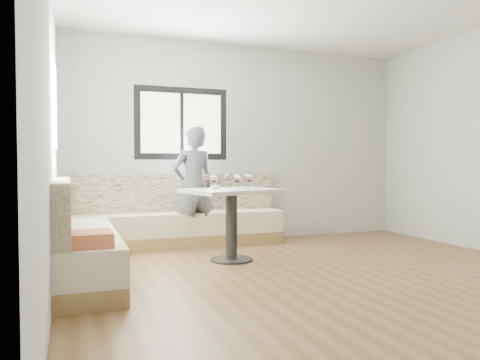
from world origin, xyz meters
The scene contains 11 objects.
room centered at (-0.08, 0.08, 1.41)m, with size 5.01×5.01×2.81m.
banquette centered at (-1.59, 1.62, 0.33)m, with size 2.90×2.80×0.95m.
table centered at (-0.65, 1.11, 0.61)m, with size 1.15×0.99×0.81m.
person centered at (-0.84, 2.09, 0.79)m, with size 0.58×0.38×1.59m, color #56545E.
olive_ramekin centered at (-0.82, 1.17, 0.83)m, with size 0.11×0.11×0.04m.
wine_glass_a centered at (-0.92, 0.92, 0.93)m, with size 0.08×0.08×0.17m.
wine_glass_b centered at (-0.65, 0.92, 0.93)m, with size 0.08×0.08×0.17m.
wine_glass_c centered at (-0.45, 1.07, 0.93)m, with size 0.08×0.08×0.17m.
wine_glass_d centered at (-0.65, 1.26, 0.93)m, with size 0.08×0.08×0.17m.
wine_glass_e centered at (-0.40, 1.30, 0.93)m, with size 0.08×0.08×0.17m.
wine_glass_f centered at (-0.92, 1.23, 0.93)m, with size 0.08×0.08×0.17m.
Camera 1 is at (-2.38, -3.85, 1.10)m, focal length 35.00 mm.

